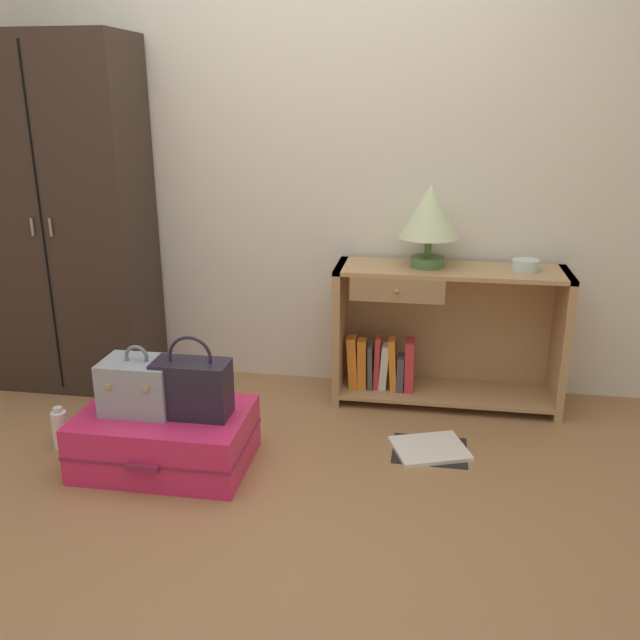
{
  "coord_description": "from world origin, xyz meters",
  "views": [
    {
      "loc": [
        0.62,
        -2.13,
        1.56
      ],
      "look_at": [
        0.13,
        0.86,
        0.55
      ],
      "focal_mm": 37.95,
      "sensor_mm": 36.0,
      "label": 1
    }
  ],
  "objects": [
    {
      "name": "open_book_on_floor",
      "position": [
        0.67,
        0.69,
        0.01
      ],
      "size": [
        0.4,
        0.37,
        0.02
      ],
      "color": "white",
      "rests_on": "ground_plane"
    },
    {
      "name": "wardrobe",
      "position": [
        -1.31,
        1.2,
        0.93
      ],
      "size": [
        0.85,
        0.47,
        1.86
      ],
      "color": "#33261E",
      "rests_on": "ground_plane"
    },
    {
      "name": "table_lamp",
      "position": [
        0.61,
        1.26,
        1.0
      ],
      "size": [
        0.3,
        0.3,
        0.42
      ],
      "color": "#4C7542",
      "rests_on": "bookshelf"
    },
    {
      "name": "handbag",
      "position": [
        -0.34,
        0.38,
        0.38
      ],
      "size": [
        0.32,
        0.16,
        0.36
      ],
      "color": "#231E2D",
      "rests_on": "suitcase_large"
    },
    {
      "name": "bookshelf",
      "position": [
        0.69,
        1.26,
        0.36
      ],
      "size": [
        1.17,
        0.37,
        0.73
      ],
      "color": "tan",
      "rests_on": "ground_plane"
    },
    {
      "name": "train_case",
      "position": [
        -0.59,
        0.39,
        0.37
      ],
      "size": [
        0.3,
        0.23,
        0.3
      ],
      "color": "#8E99A3",
      "rests_on": "suitcase_large"
    },
    {
      "name": "bowl",
      "position": [
        1.1,
        1.25,
        0.76
      ],
      "size": [
        0.13,
        0.13,
        0.06
      ],
      "primitive_type": "cylinder",
      "color": "silver",
      "rests_on": "bookshelf"
    },
    {
      "name": "suitcase_large",
      "position": [
        -0.48,
        0.38,
        0.13
      ],
      "size": [
        0.74,
        0.52,
        0.25
      ],
      "color": "#DB2860",
      "rests_on": "ground_plane"
    },
    {
      "name": "bottle",
      "position": [
        -1.02,
        0.45,
        0.09
      ],
      "size": [
        0.07,
        0.07,
        0.2
      ],
      "color": "white",
      "rests_on": "ground_plane"
    },
    {
      "name": "back_wall",
      "position": [
        0.0,
        1.5,
        1.3
      ],
      "size": [
        6.4,
        0.1,
        2.6
      ],
      "primitive_type": "cube",
      "color": "silver",
      "rests_on": "ground_plane"
    },
    {
      "name": "ground_plane",
      "position": [
        0.0,
        0.0,
        0.0
      ],
      "size": [
        9.0,
        9.0,
        0.0
      ],
      "primitive_type": "plane",
      "color": "#9E7047"
    }
  ]
}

